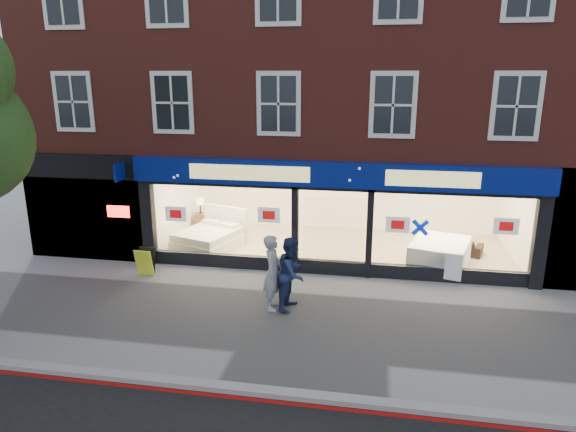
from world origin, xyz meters
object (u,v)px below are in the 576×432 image
(display_bed, at_px, (210,237))
(pedestrian_grey, at_px, (273,272))
(pedestrian_blue, at_px, (292,273))
(mattress_stack, at_px, (440,254))
(a_board, at_px, (146,262))
(sofa, at_px, (454,245))

(display_bed, relative_size, pedestrian_grey, 1.33)
(display_bed, distance_m, pedestrian_blue, 5.10)
(display_bed, xyz_separation_m, pedestrian_blue, (3.35, -3.82, 0.48))
(pedestrian_blue, bearing_deg, display_bed, 51.87)
(display_bed, xyz_separation_m, mattress_stack, (7.19, -0.51, 0.05))
(pedestrian_blue, bearing_deg, a_board, 83.45)
(mattress_stack, xyz_separation_m, sofa, (0.60, 1.34, -0.13))
(display_bed, height_order, sofa, display_bed)
(sofa, relative_size, a_board, 2.12)
(a_board, xyz_separation_m, pedestrian_grey, (4.02, -1.46, 0.54))
(mattress_stack, height_order, pedestrian_grey, pedestrian_grey)
(mattress_stack, relative_size, a_board, 2.84)
(display_bed, bearing_deg, a_board, -96.19)
(display_bed, height_order, pedestrian_grey, pedestrian_grey)
(pedestrian_grey, bearing_deg, mattress_stack, -51.32)
(mattress_stack, bearing_deg, pedestrian_blue, -139.25)
(mattress_stack, height_order, sofa, mattress_stack)
(mattress_stack, bearing_deg, pedestrian_grey, -141.72)
(a_board, relative_size, pedestrian_grey, 0.43)
(sofa, relative_size, pedestrian_grey, 0.90)
(mattress_stack, relative_size, pedestrian_blue, 1.25)
(pedestrian_grey, bearing_deg, pedestrian_blue, -79.59)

